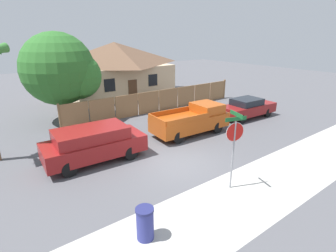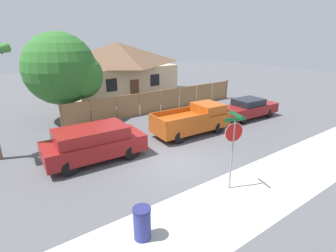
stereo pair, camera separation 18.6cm
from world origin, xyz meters
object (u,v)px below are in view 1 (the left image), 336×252
(red_suv, at_px, (94,143))
(orange_pickup, at_px, (192,120))
(house, at_px, (116,68))
(trash_bin, at_px, (145,223))
(stop_sign, at_px, (234,138))
(oak_tree, at_px, (62,71))
(parked_sedan, at_px, (247,108))

(red_suv, relative_size, orange_pickup, 0.98)
(house, distance_m, trash_bin, 20.60)
(stop_sign, height_order, trash_bin, stop_sign)
(red_suv, xyz_separation_m, trash_bin, (-0.80, -5.95, -0.39))
(orange_pickup, height_order, stop_sign, stop_sign)
(house, bearing_deg, oak_tree, -139.99)
(orange_pickup, xyz_separation_m, stop_sign, (-2.93, -5.62, 1.30))
(red_suv, bearing_deg, oak_tree, 85.56)
(oak_tree, bearing_deg, parked_sedan, -33.52)
(oak_tree, relative_size, stop_sign, 1.92)
(parked_sedan, bearing_deg, red_suv, -177.25)
(oak_tree, bearing_deg, red_suv, -97.19)
(trash_bin, bearing_deg, red_suv, 82.35)
(house, xyz_separation_m, orange_pickup, (-1.12, -12.79, -1.83))
(oak_tree, distance_m, red_suv, 7.77)
(oak_tree, relative_size, orange_pickup, 1.23)
(red_suv, height_order, trash_bin, red_suv)
(oak_tree, relative_size, trash_bin, 5.76)
(stop_sign, bearing_deg, house, 94.83)
(house, distance_m, orange_pickup, 12.97)
(parked_sedan, relative_size, trash_bin, 4.30)
(house, distance_m, parked_sedan, 13.64)
(trash_bin, bearing_deg, house, 66.09)
(trash_bin, bearing_deg, parked_sedan, 25.17)
(red_suv, distance_m, trash_bin, 6.01)
(oak_tree, relative_size, red_suv, 1.26)
(house, distance_m, red_suv, 14.93)
(orange_pickup, height_order, trash_bin, orange_pickup)
(trash_bin, bearing_deg, stop_sign, 4.29)
(red_suv, relative_size, parked_sedan, 1.07)
(red_suv, distance_m, orange_pickup, 6.39)
(orange_pickup, bearing_deg, parked_sedan, 2.86)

